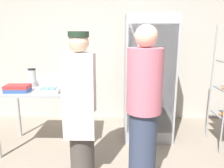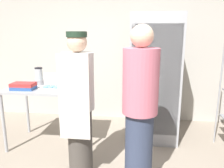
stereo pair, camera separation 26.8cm
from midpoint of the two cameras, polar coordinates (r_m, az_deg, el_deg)
The scene contains 8 objects.
back_wall at distance 4.25m, azimuth 3.79°, elevation 9.90°, with size 6.40×0.12×2.86m, color #B7B2A8.
refrigerator at distance 3.51m, azimuth 13.01°, elevation 1.44°, with size 0.74×0.78×1.94m.
prep_counter at distance 3.31m, azimuth -14.40°, elevation -2.46°, with size 1.11×0.74×0.89m.
donut_box at distance 3.03m, azimuth -13.03°, elevation -0.95°, with size 0.30×0.19×0.23m.
blender_pitcher at distance 3.46m, azimuth -16.45°, elevation 1.77°, with size 0.14×0.14×0.26m.
binder_stack at distance 3.22m, azimuth -19.97°, elevation -0.56°, with size 0.32×0.21×0.09m.
person_baker at distance 2.51m, azimuth -5.64°, elevation -5.15°, with size 0.35×0.37×1.67m.
person_customer at distance 2.32m, azimuth 10.62°, elevation -6.37°, with size 0.37×0.37×1.74m.
Camera 2 is at (0.39, -1.82, 1.64)m, focal length 35.00 mm.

